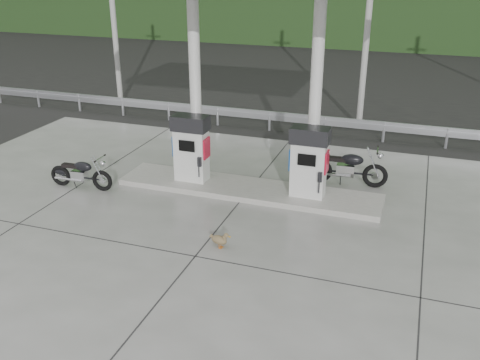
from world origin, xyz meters
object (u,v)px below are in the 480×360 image
(gas_pump_left, at_px, (191,148))
(gas_pump_right, at_px, (309,162))
(motorcycle_right, at_px, (348,168))
(duck, at_px, (219,240))
(motorcycle_left, at_px, (81,174))

(gas_pump_left, relative_size, gas_pump_right, 1.00)
(gas_pump_left, bearing_deg, motorcycle_right, 19.06)
(gas_pump_left, height_order, gas_pump_right, same)
(gas_pump_right, bearing_deg, duck, -113.09)
(gas_pump_left, relative_size, motorcycle_left, 1.05)
(gas_pump_right, xyz_separation_m, motorcycle_right, (0.80, 1.38, -0.57))
(gas_pump_right, height_order, duck, gas_pump_right)
(motorcycle_left, xyz_separation_m, motorcycle_right, (6.72, 2.57, 0.07))
(gas_pump_right, height_order, motorcycle_right, gas_pump_right)
(motorcycle_right, xyz_separation_m, duck, (-2.06, -4.35, -0.31))
(motorcycle_left, xyz_separation_m, duck, (4.66, -1.78, -0.24))
(motorcycle_left, distance_m, motorcycle_right, 7.20)
(gas_pump_right, relative_size, motorcycle_left, 1.05)
(gas_pump_right, height_order, motorcycle_left, gas_pump_right)
(gas_pump_right, distance_m, motorcycle_right, 1.69)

